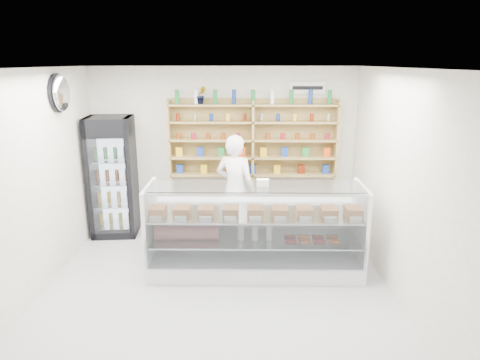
{
  "coord_description": "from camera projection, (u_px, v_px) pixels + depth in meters",
  "views": [
    {
      "loc": [
        0.37,
        -4.77,
        2.87
      ],
      "look_at": [
        0.3,
        0.9,
        1.3
      ],
      "focal_mm": 32.0,
      "sensor_mm": 36.0,
      "label": 1
    }
  ],
  "objects": [
    {
      "name": "potted_plant",
      "position": [
        201.0,
        95.0,
        7.0
      ],
      "size": [
        0.19,
        0.17,
        0.29
      ],
      "primitive_type": "imported",
      "rotation": [
        0.0,
        0.0,
        0.35
      ],
      "color": "#1E6626",
      "rests_on": "wall_shelving"
    },
    {
      "name": "wall_shelving",
      "position": [
        253.0,
        140.0,
        7.19
      ],
      "size": [
        2.84,
        0.28,
        1.33
      ],
      "color": "#A38A4D",
      "rests_on": "back_wall"
    },
    {
      "name": "display_counter",
      "position": [
        255.0,
        248.0,
        5.98
      ],
      "size": [
        2.93,
        0.87,
        1.27
      ],
      "color": "white",
      "rests_on": "floor"
    },
    {
      "name": "room",
      "position": [
        213.0,
        192.0,
        4.99
      ],
      "size": [
        5.0,
        5.0,
        5.0
      ],
      "color": "silver",
      "rests_on": "ground"
    },
    {
      "name": "security_mirror",
      "position": [
        61.0,
        93.0,
        5.89
      ],
      "size": [
        0.15,
        0.5,
        0.5
      ],
      "primitive_type": "ellipsoid",
      "color": "silver",
      "rests_on": "left_wall"
    },
    {
      "name": "drinks_cooler",
      "position": [
        113.0,
        176.0,
        7.17
      ],
      "size": [
        0.78,
        0.76,
        2.01
      ],
      "rotation": [
        0.0,
        0.0,
        0.08
      ],
      "color": "black",
      "rests_on": "floor"
    },
    {
      "name": "wall_sign",
      "position": [
        307.0,
        88.0,
        7.07
      ],
      "size": [
        0.62,
        0.03,
        0.2
      ],
      "primitive_type": "cube",
      "color": "white",
      "rests_on": "back_wall"
    },
    {
      "name": "shop_worker",
      "position": [
        235.0,
        189.0,
        6.89
      ],
      "size": [
        0.76,
        0.63,
        1.78
      ],
      "primitive_type": "imported",
      "rotation": [
        0.0,
        0.0,
        2.77
      ],
      "color": "white",
      "rests_on": "floor"
    }
  ]
}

